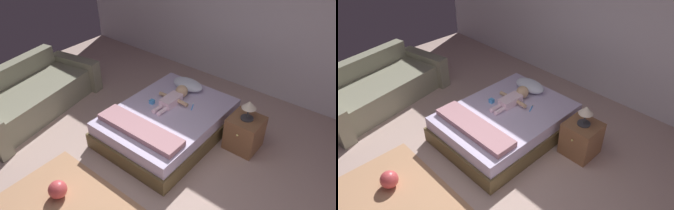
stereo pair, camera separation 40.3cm
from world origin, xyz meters
The scene contains 13 objects.
ground_plane centered at (0.00, 0.00, 0.00)m, with size 8.00×8.00×0.00m, color #B89A8F.
wall_behind_bed centered at (0.00, 3.00, 1.43)m, with size 8.00×0.12×2.87m, color silver.
bed centered at (-0.27, 1.00, 0.20)m, with size 1.40×1.91×0.41m.
pillow centered at (-0.41, 1.66, 0.49)m, with size 0.52×0.30×0.16m.
baby centered at (-0.34, 1.25, 0.48)m, with size 0.51×0.70×0.19m.
toothbrush centered at (-0.05, 1.30, 0.42)m, with size 0.08×0.15×0.02m.
couch centered at (-2.38, 0.07, 0.27)m, with size 1.43×2.30×0.74m.
nightstand centered at (0.74, 1.44, 0.24)m, with size 0.43×0.46×0.49m.
lamp centered at (0.74, 1.44, 0.69)m, with size 0.19×0.19×0.28m.
rug centered at (-0.34, -0.78, 0.00)m, with size 1.59×1.13×0.01m.
toy_ball centered at (-0.54, -0.72, 0.12)m, with size 0.22×0.22×0.22m, color #CE474A.
blanket centered at (-0.27, 0.41, 0.45)m, with size 1.26×0.33×0.08m.
toy_block centered at (-0.57, 1.00, 0.44)m, with size 0.06×0.06×0.06m.
Camera 2 is at (2.27, -1.50, 2.98)m, focal length 32.94 mm.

